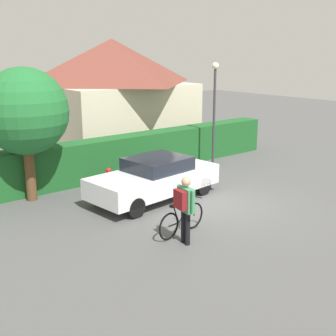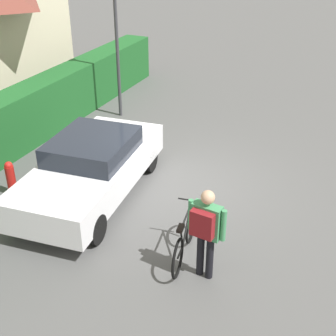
{
  "view_description": "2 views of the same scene",
  "coord_description": "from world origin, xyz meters",
  "px_view_note": "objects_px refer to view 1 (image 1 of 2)",
  "views": [
    {
      "loc": [
        -9.3,
        -8.96,
        4.64
      ],
      "look_at": [
        -1.67,
        0.47,
        1.38
      ],
      "focal_mm": 46.48,
      "sensor_mm": 36.0,
      "label": 1
    },
    {
      "loc": [
        -8.6,
        -3.41,
        5.58
      ],
      "look_at": [
        -1.12,
        -0.07,
        1.05
      ],
      "focal_mm": 49.64,
      "sensor_mm": 36.0,
      "label": 2
    }
  ],
  "objects_px": {
    "person_rider": "(185,204)",
    "fire_hydrant": "(109,179)",
    "tree_kerbside": "(25,112)",
    "parked_car_near": "(155,178)",
    "bicycle": "(182,220)",
    "street_lamp": "(214,101)"
  },
  "relations": [
    {
      "from": "parked_car_near",
      "to": "street_lamp",
      "type": "relative_size",
      "value": 1.07
    },
    {
      "from": "bicycle",
      "to": "person_rider",
      "type": "relative_size",
      "value": 1.0
    },
    {
      "from": "parked_car_near",
      "to": "tree_kerbside",
      "type": "height_order",
      "value": "tree_kerbside"
    },
    {
      "from": "parked_car_near",
      "to": "bicycle",
      "type": "height_order",
      "value": "parked_car_near"
    },
    {
      "from": "tree_kerbside",
      "to": "fire_hydrant",
      "type": "xyz_separation_m",
      "value": [
        2.45,
        -0.73,
        -2.44
      ]
    },
    {
      "from": "person_rider",
      "to": "street_lamp",
      "type": "xyz_separation_m",
      "value": [
        5.84,
        4.91,
        1.68
      ]
    },
    {
      "from": "street_lamp",
      "to": "fire_hydrant",
      "type": "relative_size",
      "value": 5.23
    },
    {
      "from": "parked_car_near",
      "to": "person_rider",
      "type": "xyz_separation_m",
      "value": [
        -1.49,
        -3.17,
        0.34
      ]
    },
    {
      "from": "person_rider",
      "to": "fire_hydrant",
      "type": "relative_size",
      "value": 2.13
    },
    {
      "from": "parked_car_near",
      "to": "street_lamp",
      "type": "xyz_separation_m",
      "value": [
        4.35,
        1.74,
        2.02
      ]
    },
    {
      "from": "parked_car_near",
      "to": "tree_kerbside",
      "type": "relative_size",
      "value": 1.07
    },
    {
      "from": "bicycle",
      "to": "street_lamp",
      "type": "xyz_separation_m",
      "value": [
        5.49,
        4.4,
        2.34
      ]
    },
    {
      "from": "bicycle",
      "to": "person_rider",
      "type": "bearing_deg",
      "value": -124.79
    },
    {
      "from": "parked_car_near",
      "to": "fire_hydrant",
      "type": "relative_size",
      "value": 5.58
    },
    {
      "from": "parked_car_near",
      "to": "fire_hydrant",
      "type": "bearing_deg",
      "value": 112.23
    },
    {
      "from": "person_rider",
      "to": "tree_kerbside",
      "type": "bearing_deg",
      "value": 106.46
    },
    {
      "from": "street_lamp",
      "to": "person_rider",
      "type": "bearing_deg",
      "value": -139.95
    },
    {
      "from": "bicycle",
      "to": "fire_hydrant",
      "type": "distance_m",
      "value": 4.38
    },
    {
      "from": "tree_kerbside",
      "to": "fire_hydrant",
      "type": "distance_m",
      "value": 3.53
    },
    {
      "from": "parked_car_near",
      "to": "bicycle",
      "type": "distance_m",
      "value": 2.91
    },
    {
      "from": "tree_kerbside",
      "to": "parked_car_near",
      "type": "bearing_deg",
      "value": -37.58
    },
    {
      "from": "person_rider",
      "to": "fire_hydrant",
      "type": "distance_m",
      "value": 4.96
    }
  ]
}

